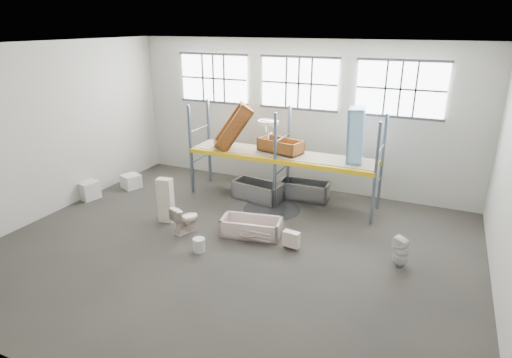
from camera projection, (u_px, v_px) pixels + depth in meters
The scene contains 33 objects.
floor at pixel (232, 250), 11.00m from camera, with size 12.00×10.00×0.10m, color #403D37.
ceiling at pixel (228, 43), 9.24m from camera, with size 12.00×10.00×0.10m, color silver.
wall_back at pixel (299, 116), 14.44m from camera, with size 12.00×0.10×5.00m, color #B2B2A6.
wall_front at pixel (59, 254), 5.79m from camera, with size 12.00×0.10×5.00m, color #BBBAAE.
wall_left at pixel (47, 131), 12.45m from camera, with size 0.10×10.00×5.00m, color #A4A398.
window_left at pixel (214, 78), 15.20m from camera, with size 2.60×0.04×1.60m, color white.
window_mid at pixel (299, 83), 13.97m from camera, with size 2.60×0.04×1.60m, color white.
window_right at pixel (401, 89), 12.73m from camera, with size 2.60×0.04×1.60m, color white.
rack_upright_la at pixel (191, 150), 14.10m from camera, with size 0.08×0.08×3.00m, color slate.
rack_upright_lb at pixel (209, 141), 15.13m from camera, with size 0.08×0.08×3.00m, color slate.
rack_upright_ma at pixel (275, 161), 12.94m from camera, with size 0.08×0.08×3.00m, color slate.
rack_upright_mb at pixel (288, 151), 13.97m from camera, with size 0.08×0.08×3.00m, color slate.
rack_upright_ra at pixel (375, 175), 11.79m from camera, with size 0.08×0.08×3.00m, color slate.
rack_upright_rb at pixel (382, 163), 12.82m from camera, with size 0.08×0.08×3.00m, color slate.
rack_beam_front at pixel (275, 161), 12.94m from camera, with size 6.00×0.10×0.14m, color yellow.
rack_beam_back at pixel (288, 151), 13.97m from camera, with size 6.00×0.10×0.14m, color yellow.
shelf_deck at pixel (282, 154), 13.43m from camera, with size 5.90×1.10×0.03m, color gray.
wet_patch at pixel (272, 209), 13.29m from camera, with size 1.80×1.80×0.00m, color black.
bathtub_beige at pixel (251, 227), 11.59m from camera, with size 1.62×0.76×0.48m, color beige, non-canonical shape.
cistern_spare at pixel (291, 239), 10.86m from camera, with size 0.42×0.20×0.40m, color beige.
sink_in_tub at pixel (249, 235), 11.32m from camera, with size 0.48×0.48×0.16m, color beige.
toilet_beige at pixel (185, 219), 11.71m from camera, with size 0.44×0.77×0.79m, color beige.
cistern_tall at pixel (166, 200), 12.27m from camera, with size 0.42×0.28×1.31m, color beige.
toilet_white at pixel (401, 252), 10.05m from camera, with size 0.34×0.35×0.76m, color white.
steel_tub_left at pixel (257, 191), 13.92m from camera, with size 1.61×0.75×0.59m, color #B0B2B7, non-canonical shape.
steel_tub_right at pixel (304, 190), 14.00m from camera, with size 1.59×0.74×0.58m, color #9C9FA3, non-canonical shape.
rust_tub_flat at pixel (280, 146), 13.44m from camera, with size 1.41×0.66×0.40m, color #9C5729, non-canonical shape.
rust_tub_tilted at pixel (233, 127), 13.75m from camera, with size 1.60×0.75×0.45m, color brown, non-canonical shape.
sink_on_shelf at pixel (268, 137), 13.30m from camera, with size 0.66×0.51×0.59m, color white.
blue_tub_upright at pixel (356, 135), 12.36m from camera, with size 1.59×0.75×0.45m, color #94CDF4, non-canonical shape.
bucket at pixel (199, 245), 10.77m from camera, with size 0.31×0.31×0.36m, color beige.
carton_near at pixel (87, 190), 14.05m from camera, with size 0.68×0.58×0.58m, color beige.
carton_far at pixel (131, 181), 14.94m from camera, with size 0.57×0.57×0.47m, color silver.
Camera 1 is at (4.54, -8.58, 5.46)m, focal length 29.89 mm.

